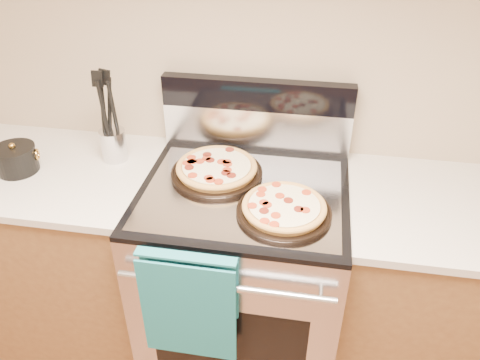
% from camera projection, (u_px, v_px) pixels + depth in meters
% --- Properties ---
extents(wall_back, '(4.00, 0.00, 4.00)m').
position_uv_depth(wall_back, '(260.00, 43.00, 1.76)').
color(wall_back, tan).
rests_on(wall_back, ground).
extents(range_body, '(0.76, 0.68, 0.90)m').
position_uv_depth(range_body, '(243.00, 281.00, 1.97)').
color(range_body, '#B7B7BC').
rests_on(range_body, ground).
extents(oven_window, '(0.56, 0.01, 0.40)m').
position_uv_depth(oven_window, '(228.00, 347.00, 1.70)').
color(oven_window, black).
rests_on(oven_window, range_body).
extents(cooktop, '(0.76, 0.68, 0.02)m').
position_uv_depth(cooktop, '(244.00, 191.00, 1.72)').
color(cooktop, black).
rests_on(cooktop, range_body).
extents(backsplash_lower, '(0.76, 0.06, 0.18)m').
position_uv_depth(backsplash_lower, '(256.00, 129.00, 1.92)').
color(backsplash_lower, silver).
rests_on(backsplash_lower, cooktop).
extents(backsplash_upper, '(0.76, 0.06, 0.12)m').
position_uv_depth(backsplash_upper, '(257.00, 94.00, 1.83)').
color(backsplash_upper, black).
rests_on(backsplash_upper, backsplash_lower).
extents(oven_handle, '(0.70, 0.03, 0.03)m').
position_uv_depth(oven_handle, '(225.00, 287.00, 1.47)').
color(oven_handle, silver).
rests_on(oven_handle, range_body).
extents(dish_towel, '(0.32, 0.05, 0.42)m').
position_uv_depth(dish_towel, '(189.00, 304.00, 1.54)').
color(dish_towel, '#155B6D').
rests_on(dish_towel, oven_handle).
extents(foil_sheet, '(0.70, 0.55, 0.01)m').
position_uv_depth(foil_sheet, '(243.00, 193.00, 1.68)').
color(foil_sheet, gray).
rests_on(foil_sheet, cooktop).
extents(cabinet_left, '(1.00, 0.62, 0.88)m').
position_uv_depth(cabinet_left, '(54.00, 253.00, 2.13)').
color(cabinet_left, brown).
rests_on(cabinet_left, ground).
extents(countertop_left, '(1.02, 0.64, 0.03)m').
position_uv_depth(countertop_left, '(29.00, 169.00, 1.87)').
color(countertop_left, beige).
rests_on(countertop_left, cabinet_left).
extents(cabinet_right, '(1.00, 0.62, 0.88)m').
position_uv_depth(cabinet_right, '(461.00, 304.00, 1.88)').
color(cabinet_right, brown).
rests_on(cabinet_right, ground).
extents(pepperoni_pizza_back, '(0.45, 0.45, 0.05)m').
position_uv_depth(pepperoni_pizza_back, '(217.00, 169.00, 1.77)').
color(pepperoni_pizza_back, '#AD7834').
rests_on(pepperoni_pizza_back, foil_sheet).
extents(pepperoni_pizza_front, '(0.42, 0.42, 0.04)m').
position_uv_depth(pepperoni_pizza_front, '(284.00, 209.00, 1.57)').
color(pepperoni_pizza_front, '#AD7834').
rests_on(pepperoni_pizza_front, foil_sheet).
extents(utensil_crock, '(0.12, 0.12, 0.13)m').
position_uv_depth(utensil_crock, '(114.00, 145.00, 1.88)').
color(utensil_crock, silver).
rests_on(utensil_crock, countertop_left).
extents(saucepan, '(0.20, 0.20, 0.09)m').
position_uv_depth(saucepan, '(16.00, 160.00, 1.81)').
color(saucepan, black).
rests_on(saucepan, countertop_left).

